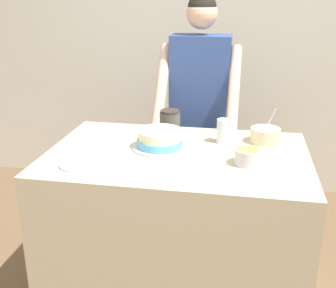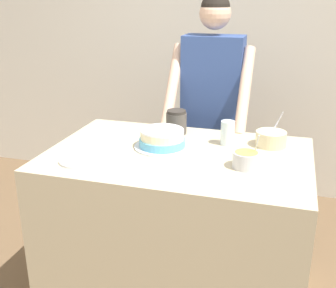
{
  "view_description": "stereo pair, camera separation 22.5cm",
  "coord_description": "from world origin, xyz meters",
  "px_view_note": "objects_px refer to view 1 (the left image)",
  "views": [
    {
      "loc": [
        0.34,
        -1.66,
        1.76
      ],
      "look_at": [
        -0.04,
        0.42,
        0.99
      ],
      "focal_mm": 45.0,
      "sensor_mm": 36.0,
      "label": 1
    },
    {
      "loc": [
        0.56,
        -1.61,
        1.76
      ],
      "look_at": [
        -0.04,
        0.42,
        0.99
      ],
      "focal_mm": 45.0,
      "sensor_mm": 36.0,
      "label": 2
    }
  ],
  "objects_px": {
    "drinking_glass": "(223,131)",
    "stoneware_jar": "(170,122)",
    "cake": "(160,139)",
    "frosting_bowl_white": "(265,135)",
    "ceramic_plate": "(81,164)",
    "frosting_bowl_yellow": "(248,156)",
    "person_baker": "(200,96)"
  },
  "relations": [
    {
      "from": "cake",
      "to": "drinking_glass",
      "type": "distance_m",
      "value": 0.38
    },
    {
      "from": "cake",
      "to": "stoneware_jar",
      "type": "distance_m",
      "value": 0.27
    },
    {
      "from": "drinking_glass",
      "to": "cake",
      "type": "bearing_deg",
      "value": -155.8
    },
    {
      "from": "frosting_bowl_white",
      "to": "person_baker",
      "type": "bearing_deg",
      "value": 129.91
    },
    {
      "from": "frosting_bowl_white",
      "to": "drinking_glass",
      "type": "height_order",
      "value": "frosting_bowl_white"
    },
    {
      "from": "person_baker",
      "to": "frosting_bowl_yellow",
      "type": "relative_size",
      "value": 9.89
    },
    {
      "from": "frosting_bowl_white",
      "to": "stoneware_jar",
      "type": "distance_m",
      "value": 0.58
    },
    {
      "from": "drinking_glass",
      "to": "ceramic_plate",
      "type": "relative_size",
      "value": 0.64
    },
    {
      "from": "person_baker",
      "to": "frosting_bowl_white",
      "type": "height_order",
      "value": "person_baker"
    },
    {
      "from": "drinking_glass",
      "to": "stoneware_jar",
      "type": "bearing_deg",
      "value": 161.45
    },
    {
      "from": "cake",
      "to": "frosting_bowl_yellow",
      "type": "relative_size",
      "value": 1.79
    },
    {
      "from": "cake",
      "to": "ceramic_plate",
      "type": "relative_size",
      "value": 1.45
    },
    {
      "from": "drinking_glass",
      "to": "stoneware_jar",
      "type": "height_order",
      "value": "stoneware_jar"
    },
    {
      "from": "frosting_bowl_white",
      "to": "ceramic_plate",
      "type": "height_order",
      "value": "frosting_bowl_white"
    },
    {
      "from": "cake",
      "to": "frosting_bowl_yellow",
      "type": "height_order",
      "value": "frosting_bowl_yellow"
    },
    {
      "from": "cake",
      "to": "frosting_bowl_yellow",
      "type": "bearing_deg",
      "value": -17.76
    },
    {
      "from": "cake",
      "to": "ceramic_plate",
      "type": "bearing_deg",
      "value": -137.66
    },
    {
      "from": "drinking_glass",
      "to": "stoneware_jar",
      "type": "xyz_separation_m",
      "value": [
        -0.34,
        0.11,
        0.0
      ]
    },
    {
      "from": "frosting_bowl_white",
      "to": "ceramic_plate",
      "type": "relative_size",
      "value": 0.88
    },
    {
      "from": "frosting_bowl_white",
      "to": "stoneware_jar",
      "type": "xyz_separation_m",
      "value": [
        -0.58,
        0.07,
        0.03
      ]
    },
    {
      "from": "frosting_bowl_white",
      "to": "drinking_glass",
      "type": "xyz_separation_m",
      "value": [
        -0.24,
        -0.05,
        0.02
      ]
    },
    {
      "from": "frosting_bowl_white",
      "to": "ceramic_plate",
      "type": "distance_m",
      "value": 1.07
    },
    {
      "from": "ceramic_plate",
      "to": "stoneware_jar",
      "type": "relative_size",
      "value": 1.48
    },
    {
      "from": "person_baker",
      "to": "ceramic_plate",
      "type": "bearing_deg",
      "value": -114.91
    },
    {
      "from": "cake",
      "to": "frosting_bowl_white",
      "type": "bearing_deg",
      "value": 18.98
    },
    {
      "from": "frosting_bowl_white",
      "to": "frosting_bowl_yellow",
      "type": "bearing_deg",
      "value": -105.51
    },
    {
      "from": "cake",
      "to": "frosting_bowl_white",
      "type": "height_order",
      "value": "frosting_bowl_white"
    },
    {
      "from": "drinking_glass",
      "to": "stoneware_jar",
      "type": "relative_size",
      "value": 0.95
    },
    {
      "from": "person_baker",
      "to": "ceramic_plate",
      "type": "distance_m",
      "value": 1.17
    },
    {
      "from": "stoneware_jar",
      "to": "frosting_bowl_yellow",
      "type": "bearing_deg",
      "value": -41.5
    },
    {
      "from": "frosting_bowl_yellow",
      "to": "ceramic_plate",
      "type": "xyz_separation_m",
      "value": [
        -0.83,
        -0.16,
        -0.04
      ]
    },
    {
      "from": "person_baker",
      "to": "frosting_bowl_yellow",
      "type": "bearing_deg",
      "value": -68.73
    }
  ]
}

